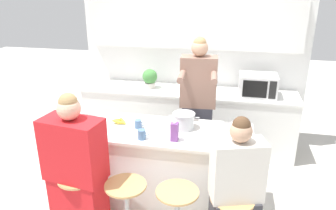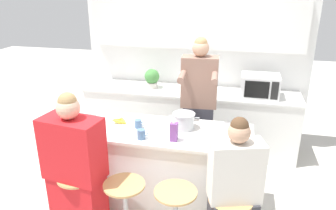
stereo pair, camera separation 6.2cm
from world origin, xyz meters
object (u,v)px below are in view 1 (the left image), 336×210
(banana_bunch, at_px, (119,121))
(microwave, at_px, (258,85))
(person_wrapped_blanket, at_px, (77,176))
(bar_stool_leftmost, at_px, (81,205))
(person_cooking, at_px, (197,113))
(fruit_bowl, at_px, (221,137))
(coffee_cup_far, at_px, (142,134))
(cooking_pot, at_px, (184,121))
(juice_carton, at_px, (175,132))
(coffee_cup_near, at_px, (138,124))
(kitchen_island, at_px, (167,170))
(person_seated_near, at_px, (235,202))
(potted_plant, at_px, (150,78))

(banana_bunch, relative_size, microwave, 0.36)
(person_wrapped_blanket, relative_size, microwave, 3.00)
(bar_stool_leftmost, xyz_separation_m, person_cooking, (0.93, 1.27, 0.51))
(fruit_bowl, distance_m, coffee_cup_far, 0.76)
(cooking_pot, distance_m, coffee_cup_far, 0.49)
(microwave, bearing_deg, juice_carton, -116.77)
(bar_stool_leftmost, relative_size, fruit_bowl, 3.41)
(bar_stool_leftmost, bearing_deg, coffee_cup_near, 57.57)
(kitchen_island, xyz_separation_m, coffee_cup_near, (-0.30, 0.00, 0.51))
(bar_stool_leftmost, distance_m, cooking_pot, 1.29)
(juice_carton, relative_size, microwave, 0.39)
(kitchen_island, distance_m, person_seated_near, 0.96)
(kitchen_island, bearing_deg, person_wrapped_blanket, -138.21)
(cooking_pot, bearing_deg, bar_stool_leftmost, -140.00)
(person_cooking, relative_size, cooking_pot, 5.63)
(bar_stool_leftmost, relative_size, person_cooking, 0.39)
(cooking_pot, distance_m, coffee_cup_near, 0.47)
(coffee_cup_far, height_order, potted_plant, potted_plant)
(coffee_cup_near, xyz_separation_m, coffee_cup_far, (0.11, -0.24, 0.00))
(person_wrapped_blanket, distance_m, microwave, 2.68)
(person_wrapped_blanket, bearing_deg, kitchen_island, 50.34)
(bar_stool_leftmost, bearing_deg, coffee_cup_far, 37.33)
(fruit_bowl, xyz_separation_m, coffee_cup_far, (-0.74, -0.14, 0.02))
(fruit_bowl, height_order, juice_carton, juice_carton)
(kitchen_island, xyz_separation_m, juice_carton, (0.12, -0.20, 0.56))
(cooking_pot, height_order, juice_carton, juice_carton)
(coffee_cup_near, bearing_deg, bar_stool_leftmost, -122.43)
(fruit_bowl, relative_size, coffee_cup_near, 1.92)
(banana_bunch, xyz_separation_m, potted_plant, (-0.04, 1.42, 0.07))
(juice_carton, bearing_deg, banana_bunch, 157.31)
(kitchen_island, bearing_deg, microwave, 56.70)
(banana_bunch, bearing_deg, kitchen_island, -7.63)
(kitchen_island, height_order, banana_bunch, banana_bunch)
(person_seated_near, relative_size, microwave, 2.82)
(person_seated_near, bearing_deg, microwave, 66.01)
(coffee_cup_near, bearing_deg, cooking_pot, 11.68)
(banana_bunch, distance_m, microwave, 2.02)
(coffee_cup_far, relative_size, microwave, 0.22)
(kitchen_island, distance_m, cooking_pot, 0.58)
(potted_plant, bearing_deg, person_wrapped_blanket, -93.64)
(juice_carton, xyz_separation_m, microwave, (0.83, 1.65, 0.01))
(coffee_cup_near, xyz_separation_m, banana_bunch, (-0.23, 0.07, -0.02))
(coffee_cup_near, bearing_deg, juice_carton, -25.85)
(fruit_bowl, height_order, coffee_cup_far, coffee_cup_far)
(bar_stool_leftmost, distance_m, coffee_cup_far, 0.88)
(coffee_cup_near, bearing_deg, microwave, 49.18)
(microwave, distance_m, potted_plant, 1.52)
(coffee_cup_far, height_order, juice_carton, juice_carton)
(banana_bunch, bearing_deg, microwave, 42.97)
(bar_stool_leftmost, relative_size, person_wrapped_blanket, 0.46)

